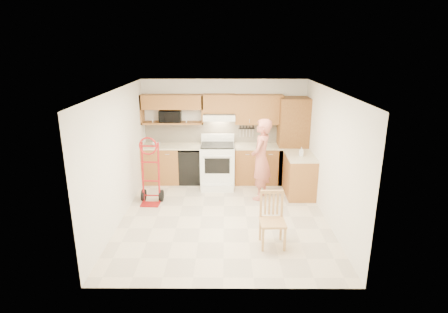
{
  "coord_description": "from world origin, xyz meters",
  "views": [
    {
      "loc": [
        0.03,
        -6.62,
        3.28
      ],
      "look_at": [
        0.0,
        0.5,
        1.1
      ],
      "focal_mm": 29.3,
      "sensor_mm": 36.0,
      "label": 1
    }
  ],
  "objects_px": {
    "dining_chair": "(273,220)",
    "microwave": "(170,116)",
    "hand_truck": "(150,174)",
    "range": "(217,162)",
    "person": "(261,160)"
  },
  "relations": [
    {
      "from": "person",
      "to": "dining_chair",
      "type": "height_order",
      "value": "person"
    },
    {
      "from": "range",
      "to": "hand_truck",
      "type": "height_order",
      "value": "hand_truck"
    },
    {
      "from": "range",
      "to": "person",
      "type": "relative_size",
      "value": 0.66
    },
    {
      "from": "hand_truck",
      "to": "person",
      "type": "bearing_deg",
      "value": 10.12
    },
    {
      "from": "microwave",
      "to": "dining_chair",
      "type": "xyz_separation_m",
      "value": [
        2.13,
        -3.17,
        -1.17
      ]
    },
    {
      "from": "person",
      "to": "hand_truck",
      "type": "bearing_deg",
      "value": -60.82
    },
    {
      "from": "dining_chair",
      "to": "range",
      "type": "bearing_deg",
      "value": 107.38
    },
    {
      "from": "person",
      "to": "dining_chair",
      "type": "relative_size",
      "value": 1.92
    },
    {
      "from": "range",
      "to": "dining_chair",
      "type": "distance_m",
      "value": 2.97
    },
    {
      "from": "hand_truck",
      "to": "dining_chair",
      "type": "bearing_deg",
      "value": -32.81
    },
    {
      "from": "dining_chair",
      "to": "microwave",
      "type": "bearing_deg",
      "value": 121.86
    },
    {
      "from": "microwave",
      "to": "hand_truck",
      "type": "bearing_deg",
      "value": -101.33
    },
    {
      "from": "microwave",
      "to": "hand_truck",
      "type": "height_order",
      "value": "microwave"
    },
    {
      "from": "microwave",
      "to": "dining_chair",
      "type": "distance_m",
      "value": 3.99
    },
    {
      "from": "range",
      "to": "hand_truck",
      "type": "bearing_deg",
      "value": -142.79
    }
  ]
}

